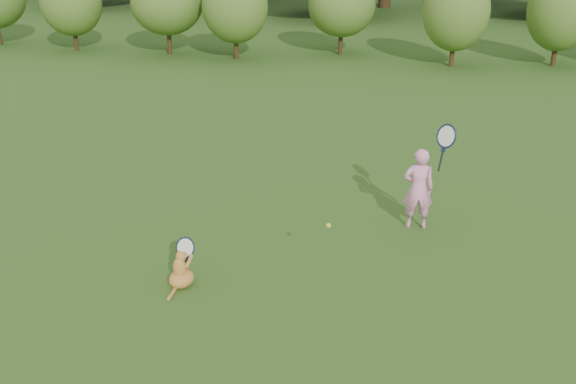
# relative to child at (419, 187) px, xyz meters

# --- Properties ---
(ground) EXTENTS (100.00, 100.00, 0.00)m
(ground) POSITION_rel_child_xyz_m (-1.93, -1.46, -0.61)
(ground) COLOR #315317
(ground) RESTS_ON ground
(shrub_row) EXTENTS (28.00, 3.00, 2.80)m
(shrub_row) POSITION_rel_child_xyz_m (-1.93, 11.54, 0.79)
(shrub_row) COLOR #416B21
(shrub_row) RESTS_ON ground
(child) EXTENTS (0.69, 0.47, 1.75)m
(child) POSITION_rel_child_xyz_m (0.00, 0.00, 0.00)
(child) COLOR #FF98C7
(child) RESTS_ON ground
(cat) EXTENTS (0.47, 0.69, 0.63)m
(cat) POSITION_rel_child_xyz_m (-2.78, -2.03, -0.37)
(cat) COLOR #B46122
(cat) RESTS_ON ground
(tennis_ball) EXTENTS (0.06, 0.06, 0.06)m
(tennis_ball) POSITION_rel_child_xyz_m (-1.08, -1.75, 0.18)
(tennis_ball) COLOR #CDD018
(tennis_ball) RESTS_ON ground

